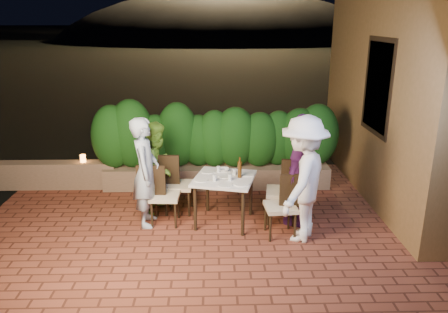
{
  "coord_description": "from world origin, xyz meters",
  "views": [
    {
      "loc": [
        0.12,
        -5.46,
        3.05
      ],
      "look_at": [
        0.29,
        0.84,
        1.05
      ],
      "focal_mm": 35.0,
      "sensor_mm": 36.0,
      "label": 1
    }
  ],
  "objects_px": {
    "chair_right_back": "(282,191)",
    "diner_purple": "(302,170)",
    "parapet_lamp": "(83,158)",
    "chair_left_front": "(165,195)",
    "diner_blue": "(146,172)",
    "dining_table": "(224,200)",
    "chair_left_back": "(179,184)",
    "beer_bottle": "(240,167)",
    "bowl": "(223,170)",
    "chair_right_front": "(281,206)",
    "diner_green": "(158,167)",
    "diner_white": "(303,179)"
  },
  "relations": [
    {
      "from": "chair_right_back",
      "to": "diner_purple",
      "type": "height_order",
      "value": "diner_purple"
    },
    {
      "from": "parapet_lamp",
      "to": "chair_left_front",
      "type": "bearing_deg",
      "value": -43.03
    },
    {
      "from": "diner_blue",
      "to": "diner_purple",
      "type": "xyz_separation_m",
      "value": [
        2.35,
        -0.02,
        0.02
      ]
    },
    {
      "from": "dining_table",
      "to": "chair_left_back",
      "type": "bearing_deg",
      "value": 149.55
    },
    {
      "from": "beer_bottle",
      "to": "diner_purple",
      "type": "xyz_separation_m",
      "value": [
        0.94,
        -0.01,
        -0.04
      ]
    },
    {
      "from": "bowl",
      "to": "diner_purple",
      "type": "relative_size",
      "value": 0.1
    },
    {
      "from": "chair_right_front",
      "to": "diner_green",
      "type": "distance_m",
      "value": 2.13
    },
    {
      "from": "bowl",
      "to": "chair_left_back",
      "type": "xyz_separation_m",
      "value": [
        -0.73,
        0.14,
        -0.29
      ]
    },
    {
      "from": "chair_right_front",
      "to": "diner_green",
      "type": "xyz_separation_m",
      "value": [
        -1.87,
        0.98,
        0.27
      ]
    },
    {
      "from": "chair_left_back",
      "to": "diner_purple",
      "type": "bearing_deg",
      "value": -9.09
    },
    {
      "from": "chair_left_front",
      "to": "chair_left_back",
      "type": "xyz_separation_m",
      "value": [
        0.18,
        0.42,
        0.01
      ]
    },
    {
      "from": "beer_bottle",
      "to": "chair_right_front",
      "type": "height_order",
      "value": "beer_bottle"
    },
    {
      "from": "chair_right_front",
      "to": "parapet_lamp",
      "type": "height_order",
      "value": "chair_right_front"
    },
    {
      "from": "chair_right_back",
      "to": "diner_blue",
      "type": "height_order",
      "value": "diner_blue"
    },
    {
      "from": "diner_white",
      "to": "diner_purple",
      "type": "height_order",
      "value": "diner_white"
    },
    {
      "from": "chair_left_front",
      "to": "chair_right_front",
      "type": "distance_m",
      "value": 1.77
    },
    {
      "from": "beer_bottle",
      "to": "bowl",
      "type": "relative_size",
      "value": 1.83
    },
    {
      "from": "chair_right_front",
      "to": "diner_blue",
      "type": "bearing_deg",
      "value": -17.16
    },
    {
      "from": "beer_bottle",
      "to": "diner_white",
      "type": "bearing_deg",
      "value": -31.19
    },
    {
      "from": "parapet_lamp",
      "to": "diner_green",
      "type": "bearing_deg",
      "value": -33.98
    },
    {
      "from": "chair_left_front",
      "to": "chair_right_front",
      "type": "height_order",
      "value": "chair_right_front"
    },
    {
      "from": "chair_left_back",
      "to": "chair_right_back",
      "type": "height_order",
      "value": "chair_right_back"
    },
    {
      "from": "bowl",
      "to": "beer_bottle",
      "type": "bearing_deg",
      "value": -51.74
    },
    {
      "from": "beer_bottle",
      "to": "diner_white",
      "type": "distance_m",
      "value": 1.0
    },
    {
      "from": "dining_table",
      "to": "chair_right_front",
      "type": "xyz_separation_m",
      "value": [
        0.8,
        -0.44,
        0.1
      ]
    },
    {
      "from": "beer_bottle",
      "to": "parapet_lamp",
      "type": "xyz_separation_m",
      "value": [
        -2.81,
        1.57,
        -0.34
      ]
    },
    {
      "from": "parapet_lamp",
      "to": "bowl",
      "type": "bearing_deg",
      "value": -26.29
    },
    {
      "from": "bowl",
      "to": "diner_green",
      "type": "distance_m",
      "value": 1.09
    },
    {
      "from": "chair_left_front",
      "to": "chair_right_front",
      "type": "relative_size",
      "value": 1.0
    },
    {
      "from": "chair_right_front",
      "to": "diner_green",
      "type": "relative_size",
      "value": 0.63
    },
    {
      "from": "chair_right_front",
      "to": "diner_purple",
      "type": "relative_size",
      "value": 0.55
    },
    {
      "from": "chair_left_back",
      "to": "diner_purple",
      "type": "distance_m",
      "value": 1.99
    },
    {
      "from": "chair_right_back",
      "to": "parapet_lamp",
      "type": "xyz_separation_m",
      "value": [
        -3.47,
        1.52,
        0.06
      ]
    },
    {
      "from": "bowl",
      "to": "diner_blue",
      "type": "relative_size",
      "value": 0.1
    },
    {
      "from": "diner_blue",
      "to": "parapet_lamp",
      "type": "distance_m",
      "value": 2.11
    },
    {
      "from": "beer_bottle",
      "to": "chair_left_back",
      "type": "distance_m",
      "value": 1.14
    },
    {
      "from": "chair_left_front",
      "to": "chair_right_back",
      "type": "distance_m",
      "value": 1.8
    },
    {
      "from": "chair_left_front",
      "to": "parapet_lamp",
      "type": "height_order",
      "value": "chair_left_front"
    },
    {
      "from": "chair_left_front",
      "to": "chair_left_back",
      "type": "bearing_deg",
      "value": 69.72
    },
    {
      "from": "diner_white",
      "to": "parapet_lamp",
      "type": "bearing_deg",
      "value": -90.47
    },
    {
      "from": "dining_table",
      "to": "diner_green",
      "type": "relative_size",
      "value": 0.58
    },
    {
      "from": "bowl",
      "to": "diner_green",
      "type": "xyz_separation_m",
      "value": [
        -1.06,
        0.25,
        -0.03
      ]
    },
    {
      "from": "dining_table",
      "to": "chair_right_back",
      "type": "xyz_separation_m",
      "value": [
        0.89,
        0.04,
        0.13
      ]
    },
    {
      "from": "chair_left_front",
      "to": "diner_purple",
      "type": "height_order",
      "value": "diner_purple"
    },
    {
      "from": "dining_table",
      "to": "chair_right_front",
      "type": "relative_size",
      "value": 0.92
    },
    {
      "from": "chair_left_front",
      "to": "diner_white",
      "type": "relative_size",
      "value": 0.52
    },
    {
      "from": "chair_left_front",
      "to": "beer_bottle",
      "type": "bearing_deg",
      "value": 2.21
    },
    {
      "from": "chair_left_front",
      "to": "diner_green",
      "type": "distance_m",
      "value": 0.62
    },
    {
      "from": "diner_white",
      "to": "diner_green",
      "type": "bearing_deg",
      "value": -87.2
    },
    {
      "from": "diner_white",
      "to": "diner_blue",
      "type": "bearing_deg",
      "value": -73.95
    }
  ]
}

